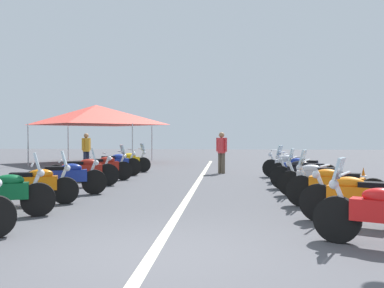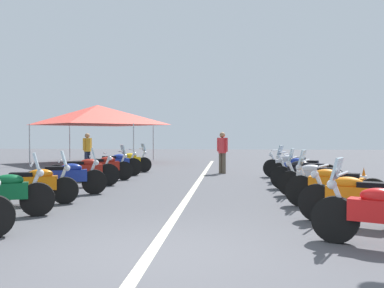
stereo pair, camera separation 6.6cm
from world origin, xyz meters
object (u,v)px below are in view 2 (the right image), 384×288
(motorcycle_left_row_5, at_px, (103,167))
(bystander_1, at_px, (87,148))
(motorcycle_right_row_1, at_px, (358,198))
(motorcycle_right_row_5, at_px, (302,169))
(motorcycle_right_row_4, at_px, (306,174))
(motorcycle_left_row_2, at_px, (34,184))
(motorcycle_left_row_6, at_px, (116,164))
(bystander_0, at_px, (222,149))
(motorcycle_left_row_3, at_px, (65,177))
(motorcycle_right_row_6, at_px, (291,165))
(motorcycle_left_row_4, at_px, (83,171))
(motorcycle_left_row_1, at_px, (0,193))
(motorcycle_right_row_2, at_px, (334,186))
(event_tent, at_px, (98,115))
(motorcycle_right_row_3, at_px, (317,179))
(traffic_cone_0, at_px, (364,179))
(motorcycle_left_row_7, at_px, (127,161))

(motorcycle_left_row_5, relative_size, bystander_1, 1.18)
(motorcycle_right_row_1, height_order, motorcycle_right_row_5, motorcycle_right_row_5)
(motorcycle_right_row_4, bearing_deg, motorcycle_left_row_2, 41.93)
(motorcycle_left_row_6, bearing_deg, bystander_0, -4.19)
(motorcycle_left_row_3, xyz_separation_m, motorcycle_right_row_6, (4.82, -6.37, -0.01))
(motorcycle_left_row_3, height_order, motorcycle_left_row_4, motorcycle_left_row_3)
(motorcycle_left_row_1, height_order, motorcycle_right_row_2, motorcycle_right_row_2)
(motorcycle_right_row_5, distance_m, bystander_1, 9.84)
(motorcycle_right_row_5, bearing_deg, event_tent, -19.74)
(motorcycle_right_row_3, bearing_deg, motorcycle_left_row_5, -9.04)
(motorcycle_right_row_6, distance_m, bystander_0, 2.99)
(motorcycle_left_row_2, xyz_separation_m, motorcycle_right_row_4, (3.10, -6.44, 0.00))
(motorcycle_right_row_4, height_order, motorcycle_right_row_6, same)
(motorcycle_left_row_3, bearing_deg, motorcycle_right_row_5, 7.32)
(motorcycle_left_row_3, relative_size, motorcycle_right_row_6, 1.05)
(motorcycle_left_row_2, relative_size, motorcycle_left_row_4, 0.95)
(motorcycle_left_row_3, height_order, bystander_1, bystander_1)
(motorcycle_right_row_2, distance_m, event_tent, 16.85)
(motorcycle_left_row_1, distance_m, motorcycle_left_row_5, 6.33)
(motorcycle_right_row_1, relative_size, motorcycle_right_row_4, 0.95)
(motorcycle_left_row_6, xyz_separation_m, motorcycle_right_row_2, (-6.39, -6.42, 0.01))
(motorcycle_left_row_4, height_order, motorcycle_right_row_3, motorcycle_right_row_3)
(motorcycle_right_row_6, height_order, traffic_cone_0, motorcycle_right_row_6)
(motorcycle_left_row_1, xyz_separation_m, motorcycle_right_row_4, (4.58, -6.37, -0.01))
(motorcycle_left_row_7, xyz_separation_m, motorcycle_right_row_1, (-9.45, -6.33, 0.00))
(motorcycle_right_row_5, distance_m, event_tent, 13.39)
(motorcycle_left_row_5, bearing_deg, event_tent, 80.92)
(motorcycle_left_row_2, relative_size, motorcycle_right_row_5, 0.94)
(motorcycle_left_row_5, bearing_deg, motorcycle_left_row_6, 63.09)
(motorcycle_right_row_4, bearing_deg, motorcycle_left_row_5, 0.86)
(motorcycle_right_row_3, bearing_deg, motorcycle_left_row_1, 43.70)
(motorcycle_left_row_4, bearing_deg, motorcycle_left_row_5, 61.71)
(motorcycle_left_row_3, height_order, motorcycle_left_row_5, same)
(motorcycle_left_row_3, bearing_deg, motorcycle_right_row_2, -32.08)
(motorcycle_left_row_1, bearing_deg, motorcycle_right_row_1, -24.40)
(motorcycle_left_row_3, height_order, motorcycle_right_row_1, motorcycle_left_row_3)
(motorcycle_right_row_1, relative_size, motorcycle_right_row_5, 0.93)
(motorcycle_left_row_3, bearing_deg, event_tent, 84.81)
(motorcycle_right_row_3, bearing_deg, motorcycle_right_row_4, -71.87)
(bystander_1, bearing_deg, motorcycle_right_row_2, -23.61)
(motorcycle_left_row_4, relative_size, event_tent, 0.35)
(motorcycle_right_row_5, bearing_deg, motorcycle_right_row_6, -62.21)
(motorcycle_right_row_3, bearing_deg, motorcycle_left_row_4, 3.86)
(motorcycle_left_row_4, xyz_separation_m, motorcycle_right_row_4, (-0.14, -6.47, -0.01))
(motorcycle_left_row_2, height_order, motorcycle_right_row_5, motorcycle_right_row_5)
(motorcycle_right_row_4, bearing_deg, traffic_cone_0, -149.14)
(motorcycle_right_row_1, relative_size, bystander_1, 1.17)
(motorcycle_left_row_7, distance_m, motorcycle_right_row_6, 6.54)
(motorcycle_right_row_4, xyz_separation_m, traffic_cone_0, (0.44, -1.70, -0.17))
(traffic_cone_0, relative_size, bystander_0, 0.37)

